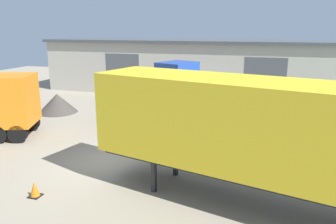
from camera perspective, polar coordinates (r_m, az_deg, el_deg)
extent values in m
plane|color=gray|center=(15.00, -9.95, -8.43)|extent=(60.00, 60.00, 0.00)
cube|color=#B7B2A3|center=(30.13, 5.06, 7.67)|extent=(27.42, 6.02, 4.51)
cube|color=#474C51|center=(29.94, 5.16, 12.19)|extent=(27.92, 6.52, 0.25)
cube|color=#4C5156|center=(29.36, -7.93, 6.51)|extent=(3.20, 0.08, 3.60)
cube|color=#4C5156|center=(26.51, 16.43, 5.22)|extent=(3.20, 0.08, 3.60)
cube|color=#2347A3|center=(18.88, 2.07, 2.65)|extent=(3.14, 3.20, 2.80)
cube|color=#2347A3|center=(18.73, 1.63, 7.77)|extent=(2.32, 2.56, 0.60)
cube|color=black|center=(18.11, 5.06, 3.90)|extent=(0.83, 1.99, 1.01)
cube|color=#232326|center=(21.16, -4.80, 0.34)|extent=(4.36, 3.27, 0.24)
cylinder|color=#B2B2B7|center=(21.53, -1.80, 0.17)|extent=(1.23, 0.92, 0.56)
cylinder|color=black|center=(19.75, 5.35, -1.05)|extent=(1.08, 0.66, 1.04)
cylinder|color=black|center=(18.03, 1.46, -2.51)|extent=(1.08, 0.66, 1.04)
cylinder|color=black|center=(22.34, -3.88, 0.80)|extent=(1.08, 0.66, 1.04)
cylinder|color=black|center=(20.83, -7.98, -0.32)|extent=(1.08, 0.66, 1.04)
cylinder|color=black|center=(22.94, -5.53, 1.13)|extent=(1.08, 0.66, 1.04)
cylinder|color=black|center=(21.48, -9.63, 0.07)|extent=(1.08, 0.66, 1.04)
cube|color=yellow|center=(10.57, 16.38, -2.58)|extent=(11.82, 5.00, 2.88)
cube|color=#232326|center=(11.11, 15.81, -10.29)|extent=(11.66, 4.26, 0.24)
cube|color=#232326|center=(12.02, -2.48, -11.30)|extent=(0.19, 0.19, 1.11)
cube|color=#232326|center=(13.27, 1.33, -8.72)|extent=(0.19, 0.19, 1.11)
cylinder|color=black|center=(20.84, -25.33, -1.71)|extent=(1.00, 0.64, 0.96)
cylinder|color=black|center=(18.60, -24.69, -3.47)|extent=(1.00, 0.64, 0.96)
cylinder|color=black|center=(20.50, -22.73, -1.69)|extent=(1.00, 0.64, 0.96)
cube|color=silver|center=(18.93, 22.58, 0.48)|extent=(3.03, 2.86, 2.20)
cube|color=black|center=(18.04, 21.41, 1.24)|extent=(1.78, 1.10, 0.88)
cube|color=#28843D|center=(22.23, 26.31, -0.42)|extent=(4.62, 5.54, 0.20)
cube|color=#232326|center=(19.93, 23.80, -0.09)|extent=(2.13, 1.33, 1.10)
cylinder|color=black|center=(18.40, 24.55, -3.67)|extent=(0.74, 0.96, 0.94)
cylinder|color=black|center=(19.28, 18.89, -2.34)|extent=(0.74, 0.96, 0.94)
cylinder|color=black|center=(23.48, 24.77, 0.02)|extent=(0.74, 0.96, 0.94)
cylinder|color=black|center=(24.38, 25.73, 0.41)|extent=(0.74, 0.96, 0.94)
cone|color=#423D38|center=(24.19, -18.70, 1.46)|extent=(2.70, 2.70, 1.33)
cube|color=black|center=(12.82, -22.09, -13.38)|extent=(0.40, 0.40, 0.04)
cone|color=orange|center=(12.71, -22.20, -12.36)|extent=(0.36, 0.36, 0.55)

